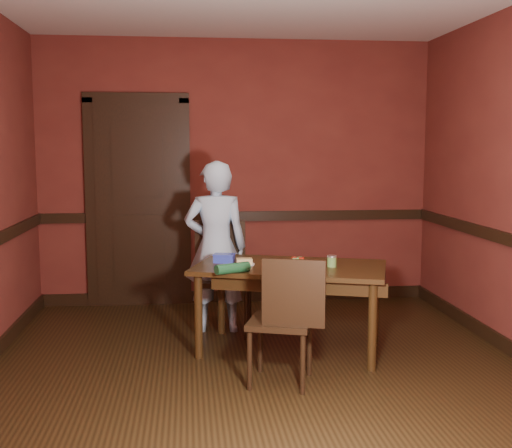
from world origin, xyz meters
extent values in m
cube|color=black|center=(0.00, 0.00, 0.00)|extent=(4.00, 4.50, 0.01)
cube|color=maroon|center=(0.00, 2.25, 1.35)|extent=(4.00, 0.02, 2.70)
cube|color=maroon|center=(0.00, -2.25, 1.35)|extent=(4.00, 0.02, 2.70)
cube|color=black|center=(0.00, 2.23, 0.90)|extent=(4.00, 0.03, 0.10)
cube|color=black|center=(0.00, 2.23, 0.06)|extent=(4.00, 0.03, 0.12)
cube|color=black|center=(-1.00, 2.21, 1.02)|extent=(0.85, 0.04, 2.05)
cube|color=black|center=(-1.48, 2.23, 1.02)|extent=(0.10, 0.06, 2.15)
cube|color=black|center=(-0.52, 2.23, 1.02)|extent=(0.10, 0.06, 2.15)
cube|color=black|center=(-1.00, 2.23, 2.10)|extent=(1.05, 0.06, 0.10)
cube|color=black|center=(0.30, 0.57, 0.35)|extent=(1.66, 1.25, 0.69)
imported|color=#A8C8E1|center=(-0.26, 1.19, 0.75)|extent=(0.56, 0.37, 1.50)
cylinder|color=white|center=(0.35, 0.56, 0.70)|extent=(0.26, 0.26, 0.01)
cube|color=tan|center=(0.35, 0.56, 0.71)|extent=(0.12, 0.11, 0.02)
ellipsoid|color=#488F35|center=(0.35, 0.56, 0.74)|extent=(0.11, 0.10, 0.02)
cylinder|color=red|center=(0.33, 0.57, 0.75)|extent=(0.04, 0.04, 0.01)
cylinder|color=red|center=(0.38, 0.55, 0.75)|extent=(0.04, 0.04, 0.01)
cylinder|color=#82A95A|center=(0.32, 0.53, 0.75)|extent=(0.03, 0.03, 0.01)
cylinder|color=#82A95A|center=(0.38, 0.58, 0.75)|extent=(0.03, 0.03, 0.01)
cylinder|color=#82A95A|center=(0.35, 0.56, 0.75)|extent=(0.03, 0.03, 0.01)
cylinder|color=#689845|center=(0.61, 0.48, 0.73)|extent=(0.07, 0.07, 0.08)
cylinder|color=beige|center=(0.61, 0.48, 0.77)|extent=(0.08, 0.08, 0.01)
cylinder|color=white|center=(-0.06, 0.63, 0.70)|extent=(0.16, 0.16, 0.01)
cube|color=#DBB970|center=(-0.06, 0.63, 0.72)|extent=(0.12, 0.08, 0.04)
cube|color=blue|center=(-0.21, 0.75, 0.72)|extent=(0.18, 0.14, 0.06)
cube|color=blue|center=(-0.21, 0.75, 0.76)|extent=(0.19, 0.16, 0.01)
cylinder|color=#1A4E28|center=(-0.18, 0.30, 0.73)|extent=(0.28, 0.19, 0.08)
camera|label=1|loc=(-0.50, -4.34, 1.63)|focal=45.00mm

